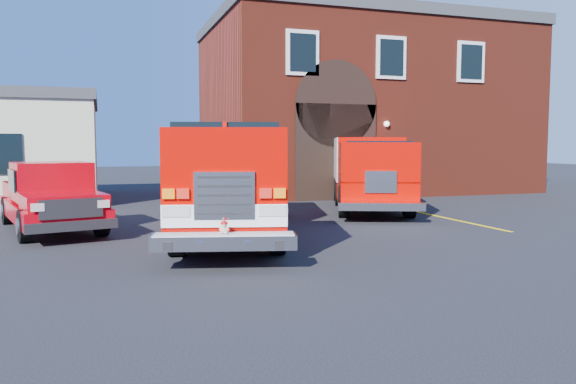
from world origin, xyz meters
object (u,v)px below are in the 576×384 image
object	(u,v)px
pickup_truck	(51,198)
secondary_truck	(369,170)
fire_engine	(232,178)
fire_station	(360,107)

from	to	relation	value
pickup_truck	secondary_truck	xyz separation A→B (m)	(10.56, 1.99, 0.53)
fire_engine	fire_station	bearing A→B (deg)	51.97
fire_station	fire_engine	world-z (taller)	fire_station
fire_engine	secondary_truck	size ratio (longest dim) A/B	1.13
fire_engine	secondary_truck	xyz separation A→B (m)	(6.01, 4.03, -0.04)
fire_station	fire_engine	bearing A→B (deg)	-128.03
fire_station	pickup_truck	size ratio (longest dim) A/B	2.55
fire_engine	pickup_truck	bearing A→B (deg)	155.93
fire_station	secondary_truck	size ratio (longest dim) A/B	1.84
pickup_truck	secondary_truck	bearing A→B (deg)	10.69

